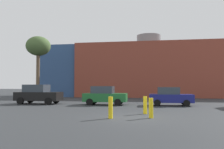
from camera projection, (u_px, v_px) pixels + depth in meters
The scene contains 9 objects.
ground_plane at pixel (135, 118), 13.43m from camera, with size 200.00×200.00×0.00m, color #2D3033.
building_backdrop at pixel (149, 71), 40.35m from camera, with size 34.44×12.04×10.26m.
parked_car_0 at pixel (38, 94), 23.39m from camera, with size 4.34×2.13×1.88m.
parked_car_1 at pixel (105, 96), 22.31m from camera, with size 3.99×1.96×1.73m.
parked_car_2 at pixel (170, 96), 21.34m from camera, with size 3.80×1.87×1.65m.
bare_tree_0 at pixel (38, 47), 31.29m from camera, with size 3.17×3.17×8.21m.
bollard_yellow_0 at pixel (111, 108), 13.07m from camera, with size 0.24×0.24×1.19m, color yellow.
bollard_yellow_1 at pixel (151, 108), 13.23m from camera, with size 0.24×0.24×1.11m, color yellow.
bollard_yellow_2 at pixel (145, 105), 15.16m from camera, with size 0.24×0.24×1.11m, color yellow.
Camera 1 is at (0.95, -13.55, 1.80)m, focal length 38.48 mm.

